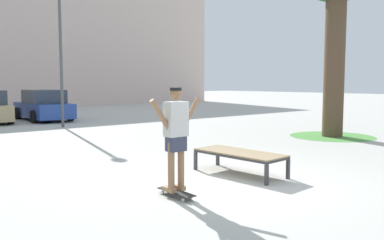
{
  "coord_description": "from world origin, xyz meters",
  "views": [
    {
      "loc": [
        -5.35,
        -5.31,
        1.86
      ],
      "look_at": [
        0.61,
        1.78,
        1.0
      ],
      "focal_mm": 37.9,
      "sensor_mm": 36.0,
      "label": 1
    }
  ],
  "objects_px": {
    "skater": "(176,132)",
    "light_post": "(60,34)",
    "skateboard": "(176,192)",
    "car_blue": "(44,106)",
    "skate_box": "(240,154)"
  },
  "relations": [
    {
      "from": "skateboard",
      "to": "skater",
      "type": "distance_m",
      "value": 0.99
    },
    {
      "from": "skateboard",
      "to": "light_post",
      "type": "relative_size",
      "value": 0.14
    },
    {
      "from": "light_post",
      "to": "car_blue",
      "type": "bearing_deg",
      "value": 81.61
    },
    {
      "from": "skate_box",
      "to": "light_post",
      "type": "distance_m",
      "value": 11.27
    },
    {
      "from": "light_post",
      "to": "skater",
      "type": "bearing_deg",
      "value": -103.64
    },
    {
      "from": "car_blue",
      "to": "skater",
      "type": "bearing_deg",
      "value": -102.36
    },
    {
      "from": "skater",
      "to": "light_post",
      "type": "height_order",
      "value": "light_post"
    },
    {
      "from": "skateboard",
      "to": "car_blue",
      "type": "distance_m",
      "value": 15.21
    },
    {
      "from": "skate_box",
      "to": "light_post",
      "type": "xyz_separation_m",
      "value": [
        0.72,
        10.72,
        3.41
      ]
    },
    {
      "from": "skater",
      "to": "car_blue",
      "type": "height_order",
      "value": "skater"
    },
    {
      "from": "skate_box",
      "to": "car_blue",
      "type": "xyz_separation_m",
      "value": [
        1.26,
        14.37,
        0.28
      ]
    },
    {
      "from": "skateboard",
      "to": "light_post",
      "type": "bearing_deg",
      "value": 76.37
    },
    {
      "from": "skate_box",
      "to": "skater",
      "type": "relative_size",
      "value": 1.15
    },
    {
      "from": "skateboard",
      "to": "car_blue",
      "type": "xyz_separation_m",
      "value": [
        3.25,
        14.84,
        0.61
      ]
    },
    {
      "from": "skate_box",
      "to": "skater",
      "type": "height_order",
      "value": "skater"
    }
  ]
}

